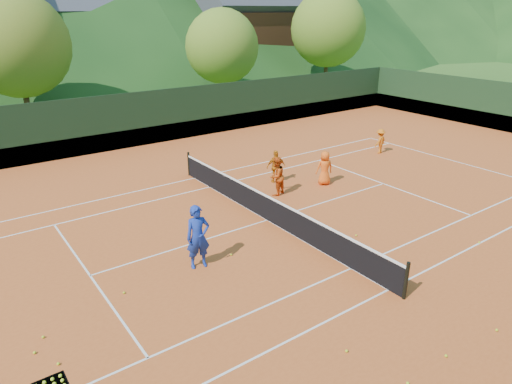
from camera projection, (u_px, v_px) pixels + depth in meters
ground at (267, 221)px, 16.58m from camera, size 400.00×400.00×0.00m
clay_court at (267, 220)px, 16.58m from camera, size 40.00×24.00×0.02m
coach at (198, 237)px, 13.24m from camera, size 0.79×0.60×1.94m
student_a at (276, 176)px, 18.57m from camera, size 0.93×0.82×1.61m
student_b at (276, 167)px, 19.96m from camera, size 0.92×0.61×1.45m
student_c at (325, 168)px, 19.72m from camera, size 0.85×0.71×1.49m
student_d at (380, 141)px, 24.11m from camera, size 0.92×0.63×1.30m
tennis_ball_2 at (34, 353)px, 10.11m from camera, size 0.07×0.07×0.07m
tennis_ball_3 at (231, 255)px, 14.16m from camera, size 0.07×0.07×0.07m
tennis_ball_4 at (356, 235)px, 15.37m from camera, size 0.07×0.07×0.07m
tennis_ball_6 at (446, 356)px, 10.01m from camera, size 0.07×0.07×0.07m
tennis_ball_7 at (408, 383)px, 9.28m from camera, size 0.07×0.07×0.07m
tennis_ball_8 at (347, 351)px, 10.16m from camera, size 0.07×0.07×0.07m
tennis_ball_9 at (497, 330)px, 10.82m from camera, size 0.07×0.07×0.07m
tennis_ball_10 at (58, 364)px, 9.79m from camera, size 0.07×0.07×0.07m
tennis_ball_13 at (479, 242)px, 14.91m from camera, size 0.07×0.07×0.07m
tennis_ball_15 at (334, 251)px, 14.38m from camera, size 0.07×0.07×0.07m
tennis_ball_16 at (43, 337)px, 10.59m from camera, size 0.07×0.07×0.07m
tennis_ball_17 at (124, 293)px, 12.26m from camera, size 0.07×0.07×0.07m
court_lines at (267, 220)px, 16.57m from camera, size 23.83×11.03×0.00m
tennis_net at (268, 207)px, 16.39m from camera, size 0.10×12.07×1.10m
perimeter_fence at (268, 188)px, 16.11m from camera, size 40.40×24.24×3.00m
chalet_mid at (104, 34)px, 43.61m from camera, size 12.65×8.82×11.45m
chalet_right at (248, 29)px, 48.09m from camera, size 11.50×8.82×11.91m
tree_b at (16, 44)px, 27.55m from camera, size 6.40×6.40×8.40m
tree_c at (222, 47)px, 34.64m from camera, size 5.60×5.60×7.35m
tree_d at (328, 29)px, 41.54m from camera, size 6.80×6.80×8.93m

